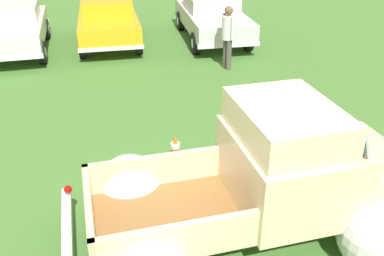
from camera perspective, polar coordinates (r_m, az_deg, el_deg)
The scene contains 7 objects.
ground_plane at distance 6.09m, azimuth 6.18°, elevation -14.17°, with size 80.00×80.00×0.00m, color #477A33.
vintage_pickup_truck at distance 5.74m, azimuth 10.23°, elevation -7.75°, with size 4.79×3.13×1.96m.
show_car_1 at distance 14.27m, azimuth -23.20°, elevation 12.48°, with size 2.36×4.34×1.43m.
show_car_2 at distance 14.37m, azimuth -11.33°, elevation 14.25°, with size 2.52×4.49×1.43m.
show_car_3 at distance 14.56m, azimuth 2.70°, elevation 14.92°, with size 2.65×4.77×1.43m.
spectator_1 at distance 11.70m, azimuth 4.90°, elevation 12.60°, with size 0.37×0.54×1.72m.
lane_cone_1 at distance 7.28m, azimuth -2.26°, elevation -3.11°, with size 0.36×0.36×0.63m.
Camera 1 is at (-2.21, -3.95, 4.07)m, focal length 39.35 mm.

